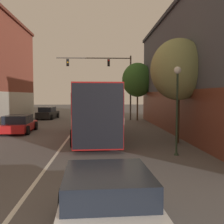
% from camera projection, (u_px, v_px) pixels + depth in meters
% --- Properties ---
extents(lane_center_line, '(0.14, 43.23, 0.01)m').
position_uv_depth(lane_center_line, '(70.00, 136.00, 18.59)').
color(lane_center_line, silver).
rests_on(lane_center_line, ground_plane).
extents(building_right_storefront, '(8.65, 24.16, 9.50)m').
position_uv_depth(building_right_storefront, '(223.00, 69.00, 20.16)').
color(building_right_storefront, '#4C515B').
rests_on(building_right_storefront, ground_plane).
extents(bus, '(3.19, 10.66, 3.50)m').
position_uv_depth(bus, '(95.00, 109.00, 17.60)').
color(bus, maroon).
rests_on(bus, ground_plane).
extents(hatchback_foreground, '(2.29, 3.97, 1.32)m').
position_uv_depth(hatchback_foreground, '(108.00, 208.00, 5.15)').
color(hatchback_foreground, silver).
rests_on(hatchback_foreground, ground_plane).
extents(parked_car_left_near, '(2.26, 4.61, 1.35)m').
position_uv_depth(parked_car_left_near, '(19.00, 124.00, 20.19)').
color(parked_car_left_near, red).
rests_on(parked_car_left_near, ground_plane).
extents(parked_car_left_far, '(2.35, 4.36, 1.46)m').
position_uv_depth(parked_car_left_far, '(48.00, 113.00, 32.07)').
color(parked_car_left_far, black).
rests_on(parked_car_left_far, ground_plane).
extents(traffic_signal_gantry, '(8.54, 0.36, 7.41)m').
position_uv_depth(traffic_signal_gantry, '(110.00, 74.00, 29.97)').
color(traffic_signal_gantry, '#514C47').
rests_on(traffic_signal_gantry, ground_plane).
extents(street_lamp, '(0.34, 0.34, 4.21)m').
position_uv_depth(street_lamp, '(177.00, 101.00, 12.36)').
color(street_lamp, '#233323').
rests_on(street_lamp, ground_plane).
extents(street_tree_near, '(3.33, 3.00, 6.23)m').
position_uv_depth(street_tree_near, '(178.00, 70.00, 15.59)').
color(street_tree_near, '#3D2D1E').
rests_on(street_tree_near, ground_plane).
extents(street_tree_far, '(3.50, 3.15, 6.55)m').
position_uv_depth(street_tree_far, '(138.00, 80.00, 29.68)').
color(street_tree_far, '#4C3823').
rests_on(street_tree_far, ground_plane).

